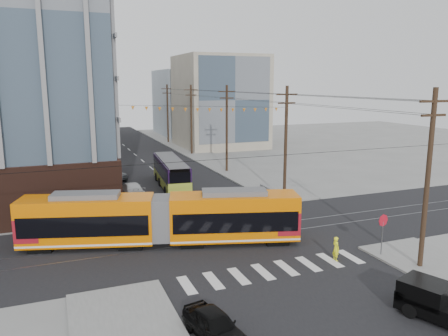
{
  "coord_description": "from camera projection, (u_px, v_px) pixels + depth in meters",
  "views": [
    {
      "loc": [
        -12.07,
        -25.08,
        11.22
      ],
      "look_at": [
        1.44,
        9.09,
        4.06
      ],
      "focal_mm": 35.0,
      "sensor_mm": 36.0,
      "label": 1
    }
  ],
  "objects": [
    {
      "name": "bg_bldg_nw_near",
      "position": [
        16.0,
        97.0,
        69.01
      ],
      "size": [
        18.0,
        16.0,
        18.0
      ],
      "primitive_type": "cube",
      "color": "#8C99A5",
      "rests_on": "ground"
    },
    {
      "name": "parked_car_grey",
      "position": [
        111.0,
        175.0,
        51.24
      ],
      "size": [
        3.67,
        5.09,
        1.29
      ],
      "primitive_type": "imported",
      "rotation": [
        0.0,
        0.0,
        3.51
      ],
      "color": "slate",
      "rests_on": "ground"
    },
    {
      "name": "pedestrian",
      "position": [
        336.0,
        249.0,
        27.94
      ],
      "size": [
        0.4,
        0.59,
        1.6
      ],
      "primitive_type": "imported",
      "rotation": [
        0.0,
        0.0,
        1.54
      ],
      "color": "#FCFF1F",
      "rests_on": "ground"
    },
    {
      "name": "utility_pole_near",
      "position": [
        427.0,
        181.0,
        25.93
      ],
      "size": [
        0.3,
        0.3,
        11.0
      ],
      "primitive_type": "cylinder",
      "color": "black",
      "rests_on": "ground"
    },
    {
      "name": "ground",
      "position": [
        254.0,
        253.0,
        29.39
      ],
      "size": [
        160.0,
        160.0,
        0.0
      ],
      "primitive_type": "plane",
      "color": "slate"
    },
    {
      "name": "jersey_barrier",
      "position": [
        269.0,
        191.0,
        44.86
      ],
      "size": [
        0.94,
        3.55,
        0.7
      ],
      "primitive_type": "cube",
      "rotation": [
        0.0,
        0.0,
        -0.04
      ],
      "color": "gray",
      "rests_on": "ground"
    },
    {
      "name": "stop_sign",
      "position": [
        382.0,
        237.0,
        28.48
      ],
      "size": [
        0.94,
        0.94,
        2.7
      ],
      "primitive_type": null,
      "rotation": [
        0.0,
        0.0,
        0.16
      ],
      "color": "red",
      "rests_on": "ground"
    },
    {
      "name": "utility_pole_far",
      "position": [
        168.0,
        114.0,
        82.53
      ],
      "size": [
        0.3,
        0.3,
        11.0
      ],
      "primitive_type": "cylinder",
      "color": "black",
      "rests_on": "ground"
    },
    {
      "name": "bg_bldg_ne_far",
      "position": [
        196.0,
        103.0,
        96.62
      ],
      "size": [
        16.0,
        16.0,
        14.0
      ],
      "primitive_type": "cube",
      "color": "#8C99A5",
      "rests_on": "ground"
    },
    {
      "name": "parked_car_silver",
      "position": [
        145.0,
        205.0,
        37.8
      ],
      "size": [
        3.45,
        5.16,
        1.61
      ],
      "primitive_type": "imported",
      "rotation": [
        0.0,
        0.0,
        3.54
      ],
      "color": "#A2A2A2",
      "rests_on": "ground"
    },
    {
      "name": "streetcar",
      "position": [
        162.0,
        219.0,
        30.59
      ],
      "size": [
        19.23,
        8.11,
        3.71
      ],
      "primitive_type": null,
      "rotation": [
        0.0,
        0.0,
        -0.29
      ],
      "color": "#DA6600",
      "rests_on": "ground"
    },
    {
      "name": "city_bus",
      "position": [
        171.0,
        172.0,
        47.95
      ],
      "size": [
        3.45,
        11.31,
        3.15
      ],
      "primitive_type": null,
      "rotation": [
        0.0,
        0.0,
        -0.09
      ],
      "color": "#1F0D2F",
      "rests_on": "ground"
    },
    {
      "name": "bg_bldg_nw_far",
      "position": [
        39.0,
        89.0,
        88.15
      ],
      "size": [
        16.0,
        18.0,
        20.0
      ],
      "primitive_type": "cube",
      "color": "gray",
      "rests_on": "ground"
    },
    {
      "name": "parked_car_white",
      "position": [
        131.0,
        190.0,
        43.75
      ],
      "size": [
        2.16,
        5.06,
        1.45
      ],
      "primitive_type": "imported",
      "rotation": [
        0.0,
        0.0,
        3.17
      ],
      "color": "silver",
      "rests_on": "ground"
    },
    {
      "name": "bg_bldg_ne_near",
      "position": [
        220.0,
        102.0,
        77.45
      ],
      "size": [
        14.0,
        14.0,
        16.0
      ],
      "primitive_type": "cube",
      "color": "gray",
      "rests_on": "ground"
    },
    {
      "name": "black_sedan",
      "position": [
        215.0,
        326.0,
        19.32
      ],
      "size": [
        2.37,
        4.16,
        1.33
      ],
      "primitive_type": "imported",
      "rotation": [
        0.0,
        0.0,
        0.21
      ],
      "color": "black",
      "rests_on": "ground"
    }
  ]
}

